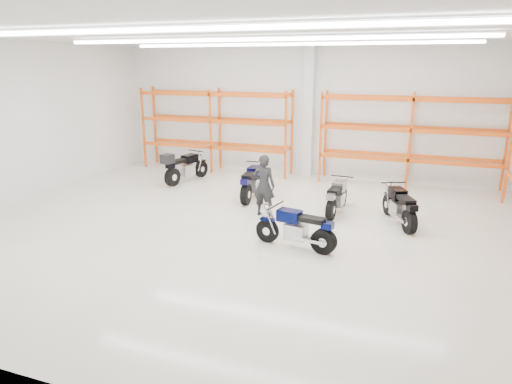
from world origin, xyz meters
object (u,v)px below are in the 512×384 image
(motorcycle_main, at_px, (299,230))
(motorcycle_back_d, at_px, (400,207))
(motorcycle_back_b, at_px, (252,183))
(standing_man, at_px, (264,185))
(motorcycle_back_c, at_px, (337,198))
(motorcycle_back_a, at_px, (183,167))
(structural_column, at_px, (309,112))

(motorcycle_main, xyz_separation_m, motorcycle_back_d, (1.97, 2.32, 0.01))
(motorcycle_back_b, relative_size, standing_man, 1.26)
(motorcycle_back_c, bearing_deg, motorcycle_main, -97.17)
(motorcycle_back_a, height_order, motorcycle_back_c, motorcycle_back_a)
(structural_column, bearing_deg, motorcycle_back_b, -104.22)
(motorcycle_main, xyz_separation_m, motorcycle_back_c, (0.34, 2.69, -0.01))
(motorcycle_main, bearing_deg, motorcycle_back_d, 49.66)
(motorcycle_back_d, relative_size, standing_man, 1.12)
(motorcycle_back_d, bearing_deg, motorcycle_back_a, 165.23)
(motorcycle_main, distance_m, structural_column, 6.95)
(motorcycle_back_a, xyz_separation_m, standing_man, (3.64, -2.31, 0.30))
(motorcycle_main, bearing_deg, motorcycle_back_c, 82.83)
(motorcycle_back_c, xyz_separation_m, structural_column, (-1.74, 3.87, 1.82))
(motorcycle_back_d, bearing_deg, structural_column, 128.60)
(motorcycle_back_a, xyz_separation_m, motorcycle_back_c, (5.40, -1.49, -0.09))
(motorcycle_main, relative_size, motorcycle_back_b, 0.92)
(motorcycle_back_a, bearing_deg, motorcycle_back_c, -15.45)
(motorcycle_main, bearing_deg, motorcycle_back_a, 140.47)
(motorcycle_back_a, relative_size, motorcycle_back_d, 1.14)
(motorcycle_back_b, height_order, standing_man, standing_man)
(motorcycle_back_a, height_order, motorcycle_back_d, motorcycle_back_a)
(motorcycle_back_a, distance_m, motorcycle_back_d, 7.28)
(motorcycle_main, relative_size, standing_man, 1.15)
(motorcycle_back_b, xyz_separation_m, standing_man, (0.83, -1.35, 0.34))
(motorcycle_back_b, relative_size, motorcycle_back_d, 1.12)
(motorcycle_back_a, bearing_deg, standing_man, -32.46)
(motorcycle_back_a, height_order, standing_man, standing_man)
(motorcycle_back_c, xyz_separation_m, motorcycle_back_d, (1.63, -0.36, 0.02))
(motorcycle_back_a, bearing_deg, motorcycle_main, -39.53)
(motorcycle_back_b, bearing_deg, motorcycle_main, -54.92)
(structural_column, bearing_deg, motorcycle_back_c, -65.74)
(motorcycle_back_d, bearing_deg, standing_man, -172.32)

